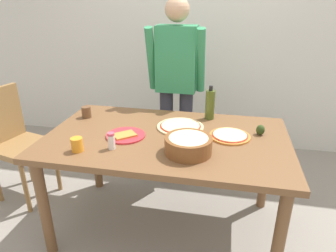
# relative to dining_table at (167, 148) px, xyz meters

# --- Properties ---
(ground) EXTENTS (8.00, 8.00, 0.00)m
(ground) POSITION_rel_dining_table_xyz_m (0.00, 0.00, -0.67)
(ground) COLOR gray
(wall_back) EXTENTS (5.60, 0.10, 2.60)m
(wall_back) POSITION_rel_dining_table_xyz_m (0.00, 1.60, 0.63)
(wall_back) COLOR silver
(wall_back) RESTS_ON ground
(dining_table) EXTENTS (1.60, 0.96, 0.76)m
(dining_table) POSITION_rel_dining_table_xyz_m (0.00, 0.00, 0.00)
(dining_table) COLOR brown
(dining_table) RESTS_ON ground
(person_cook) EXTENTS (0.49, 0.25, 1.62)m
(person_cook) POSITION_rel_dining_table_xyz_m (-0.07, 0.76, 0.27)
(person_cook) COLOR #2D2D38
(person_cook) RESTS_ON ground
(chair_wooden_left) EXTENTS (0.48, 0.48, 0.95)m
(chair_wooden_left) POSITION_rel_dining_table_xyz_m (-1.32, 0.17, -0.13)
(chair_wooden_left) COLOR olive
(chair_wooden_left) RESTS_ON ground
(pizza_raw_on_board) EXTENTS (0.33, 0.33, 0.02)m
(pizza_raw_on_board) POSITION_rel_dining_table_xyz_m (0.07, 0.15, 0.10)
(pizza_raw_on_board) COLOR beige
(pizza_raw_on_board) RESTS_ON dining_table
(pizza_cooked_on_tray) EXTENTS (0.27, 0.27, 0.02)m
(pizza_cooked_on_tray) POSITION_rel_dining_table_xyz_m (0.41, 0.07, 0.10)
(pizza_cooked_on_tray) COLOR #C67A33
(pizza_cooked_on_tray) RESTS_ON dining_table
(plate_with_slice) EXTENTS (0.26, 0.26, 0.02)m
(plate_with_slice) POSITION_rel_dining_table_xyz_m (-0.26, -0.06, 0.10)
(plate_with_slice) COLOR red
(plate_with_slice) RESTS_ON dining_table
(popcorn_bowl) EXTENTS (0.28, 0.28, 0.11)m
(popcorn_bowl) POSITION_rel_dining_table_xyz_m (0.17, -0.21, 0.15)
(popcorn_bowl) COLOR brown
(popcorn_bowl) RESTS_ON dining_table
(olive_oil_bottle) EXTENTS (0.07, 0.07, 0.26)m
(olive_oil_bottle) POSITION_rel_dining_table_xyz_m (0.25, 0.37, 0.20)
(olive_oil_bottle) COLOR #47561E
(olive_oil_bottle) RESTS_ON dining_table
(cup_orange) EXTENTS (0.07, 0.07, 0.08)m
(cup_orange) POSITION_rel_dining_table_xyz_m (-0.48, -0.32, 0.13)
(cup_orange) COLOR orange
(cup_orange) RESTS_ON dining_table
(cup_small_brown) EXTENTS (0.07, 0.07, 0.08)m
(cup_small_brown) POSITION_rel_dining_table_xyz_m (-0.67, 0.21, 0.13)
(cup_small_brown) COLOR brown
(cup_small_brown) RESTS_ON dining_table
(salt_shaker) EXTENTS (0.04, 0.04, 0.11)m
(salt_shaker) POSITION_rel_dining_table_xyz_m (-0.29, -0.25, 0.14)
(salt_shaker) COLOR white
(salt_shaker) RESTS_ON dining_table
(avocado) EXTENTS (0.06, 0.06, 0.07)m
(avocado) POSITION_rel_dining_table_xyz_m (0.61, 0.14, 0.13)
(avocado) COLOR #2D4219
(avocado) RESTS_ON dining_table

